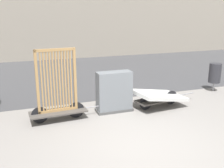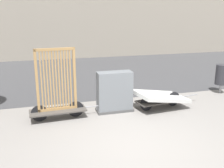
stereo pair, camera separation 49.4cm
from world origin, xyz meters
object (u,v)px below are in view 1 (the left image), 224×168
(bike_cart_with_mattress, at_px, (159,96))
(trash_bin, at_px, (215,73))
(bike_cart_with_bedframe, at_px, (58,95))
(utility_cabinet, at_px, (114,93))

(bike_cart_with_mattress, distance_m, trash_bin, 2.98)
(trash_bin, bearing_deg, bike_cart_with_bedframe, -171.78)
(utility_cabinet, bearing_deg, bike_cart_with_bedframe, -175.02)
(bike_cart_with_bedframe, relative_size, bike_cart_with_mattress, 0.97)
(utility_cabinet, height_order, trash_bin, utility_cabinet)
(bike_cart_with_mattress, xyz_separation_m, trash_bin, (2.84, 0.86, 0.33))
(trash_bin, bearing_deg, utility_cabinet, -170.53)
(utility_cabinet, bearing_deg, trash_bin, 9.47)
(bike_cart_with_bedframe, bearing_deg, trash_bin, 5.03)
(utility_cabinet, distance_m, trash_bin, 4.35)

